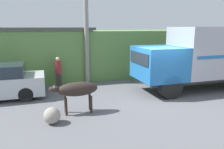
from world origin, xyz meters
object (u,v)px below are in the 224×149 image
at_px(cargo_truck, 206,56).
at_px(roadside_rock, 52,115).
at_px(brown_cow, 77,90).
at_px(pedestrian_on_hill, 58,71).
at_px(utility_pole, 86,24).

distance_m(cargo_truck, roadside_rock, 8.59).
height_order(brown_cow, roadside_rock, brown_cow).
distance_m(pedestrian_on_hill, roadside_rock, 4.91).
bearing_deg(pedestrian_on_hill, roadside_rock, 103.33).
relative_size(cargo_truck, brown_cow, 3.85).
height_order(cargo_truck, roadside_rock, cargo_truck).
bearing_deg(utility_pole, roadside_rock, -113.83).
height_order(brown_cow, utility_pole, utility_pole).
xyz_separation_m(cargo_truck, utility_pole, (-5.87, 3.07, 1.68)).
bearing_deg(roadside_rock, pedestrian_on_hill, 83.08).
bearing_deg(utility_pole, brown_cow, -106.20).
bearing_deg(cargo_truck, brown_cow, -166.68).
xyz_separation_m(brown_cow, roadside_rock, (-1.00, -0.72, -0.65)).
bearing_deg(brown_cow, cargo_truck, 14.64).
relative_size(brown_cow, roadside_rock, 3.18).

